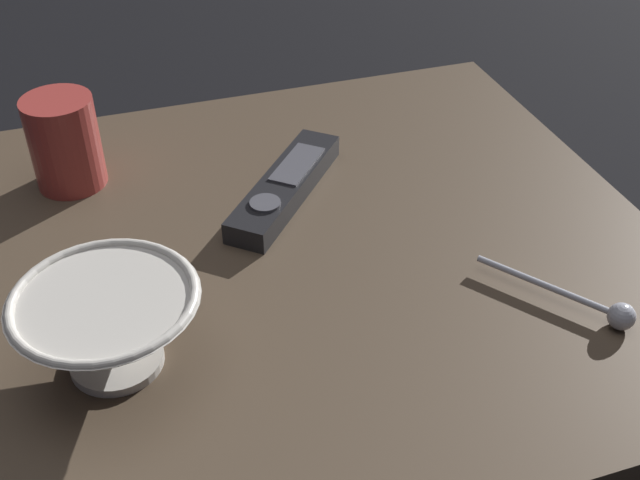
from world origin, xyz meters
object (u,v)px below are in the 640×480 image
Objects in this scene: cereal_bowl at (110,326)px; tv_remote_near at (288,186)px; teaspoon at (601,308)px; coffee_mug at (65,142)px.

cereal_bowl is 0.83× the size of tv_remote_near.
cereal_bowl is 0.28m from tv_remote_near.
teaspoon is 0.68× the size of tv_remote_near.
cereal_bowl is at bearing 169.34° from teaspoon.
cereal_bowl is 1.22× the size of teaspoon.
tv_remote_near is at bearing 127.55° from teaspoon.
coffee_mug reaches higher than cereal_bowl.
cereal_bowl is at bearing -136.55° from tv_remote_near.
tv_remote_near is (-0.20, 0.26, 0.00)m from teaspoon.
coffee_mug is 0.55m from teaspoon.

